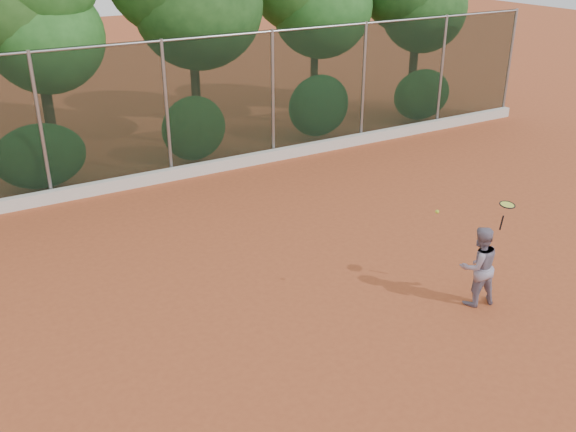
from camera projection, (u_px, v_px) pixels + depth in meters
ground at (317, 302)px, 11.08m from camera, size 80.00×80.00×0.00m
concrete_curb at (174, 174)px, 16.39m from camera, size 24.00×0.20×0.30m
tennis_player at (478, 266)px, 10.78m from camera, size 0.80×0.68×1.43m
chainlink_fence at (166, 107)px, 15.83m from camera, size 24.09×0.09×3.50m
tennis_racket at (507, 207)px, 10.53m from camera, size 0.28×0.28×0.51m
tennis_ball_in_flight at (437, 212)px, 10.04m from camera, size 0.06×0.06×0.06m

